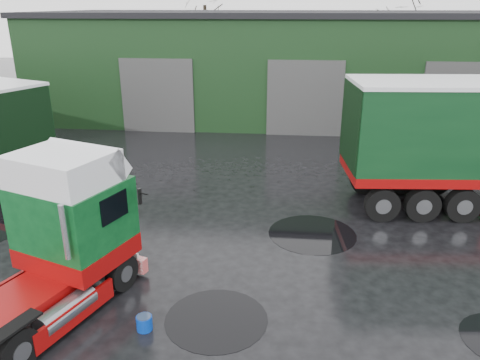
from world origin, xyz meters
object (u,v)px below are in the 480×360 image
warehouse (303,63)px  hero_tractor (17,253)px  wash_bucket (144,323)px  tree_back_b (398,43)px  tree_back_a (205,29)px

warehouse → hero_tractor: (-6.50, -22.90, -1.34)m
warehouse → wash_bucket: (-3.91, -22.80, -2.99)m
hero_tractor → tree_back_b: bearing=86.6°
tree_back_b → tree_back_a: bearing=180.0°
wash_bucket → tree_back_a: (-4.09, 32.80, 4.59)m
wash_bucket → tree_back_b: tree_back_b is taller
tree_back_a → tree_back_b: (16.00, 0.00, -1.00)m
wash_bucket → tree_back_a: tree_back_a is taller
warehouse → tree_back_b: 12.82m
wash_bucket → tree_back_a: bearing=97.1°
hero_tractor → tree_back_a: size_ratio=0.62×
tree_back_a → tree_back_b: bearing=0.0°
hero_tractor → wash_bucket: hero_tractor is taller
tree_back_a → hero_tractor: bearing=-87.4°
warehouse → hero_tractor: 23.84m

